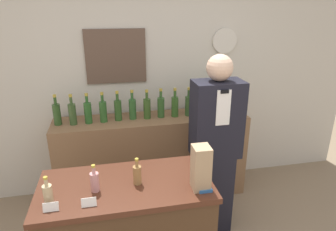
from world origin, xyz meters
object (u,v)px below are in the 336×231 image
(potted_plant, at_px, (221,96))
(tape_dispenser, at_px, (205,188))
(shopkeeper, at_px, (215,149))
(paper_bag, at_px, (201,168))

(potted_plant, xyz_separation_m, tape_dispenser, (-0.63, -1.38, -0.18))
(potted_plant, bearing_deg, shopkeeper, -114.20)
(shopkeeper, bearing_deg, tape_dispenser, -115.01)
(tape_dispenser, bearing_deg, paper_bag, 122.09)
(potted_plant, distance_m, paper_bag, 1.49)
(paper_bag, xyz_separation_m, tape_dispenser, (0.02, -0.04, -0.13))
(potted_plant, height_order, paper_bag, potted_plant)
(paper_bag, bearing_deg, potted_plant, 63.92)
(paper_bag, height_order, tape_dispenser, paper_bag)
(shopkeeper, distance_m, potted_plant, 0.78)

